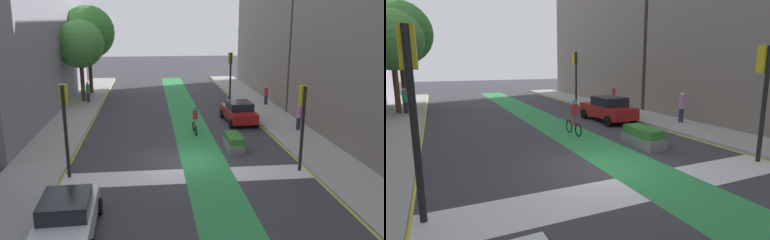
# 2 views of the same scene
# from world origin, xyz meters

# --- Properties ---
(ground_plane) EXTENTS (120.00, 120.00, 0.00)m
(ground_plane) POSITION_xyz_m (0.00, 0.00, 0.00)
(ground_plane) COLOR #38383D
(bike_lane_paint) EXTENTS (2.40, 60.00, 0.01)m
(bike_lane_paint) POSITION_xyz_m (1.01, 0.00, 0.00)
(bike_lane_paint) COLOR #2D8C47
(bike_lane_paint) RESTS_ON ground_plane
(crosswalk_band) EXTENTS (12.00, 1.80, 0.01)m
(crosswalk_band) POSITION_xyz_m (0.00, -2.00, 0.00)
(crosswalk_band) COLOR silver
(crosswalk_band) RESTS_ON ground_plane
(curb_stripe_left) EXTENTS (0.16, 60.00, 0.01)m
(curb_stripe_left) POSITION_xyz_m (-6.00, 0.00, 0.01)
(curb_stripe_left) COLOR yellow
(curb_stripe_left) RESTS_ON ground_plane
(sidewalk_right) EXTENTS (3.00, 60.00, 0.15)m
(sidewalk_right) POSITION_xyz_m (7.50, 0.00, 0.07)
(sidewalk_right) COLOR #9E9E99
(sidewalk_right) RESTS_ON ground_plane
(curb_stripe_right) EXTENTS (0.16, 60.00, 0.01)m
(curb_stripe_right) POSITION_xyz_m (6.00, 0.00, 0.01)
(curb_stripe_right) COLOR yellow
(curb_stripe_right) RESTS_ON ground_plane
(traffic_signal_near_right) EXTENTS (0.35, 0.52, 4.25)m
(traffic_signal_near_right) POSITION_xyz_m (5.58, -1.77, 2.98)
(traffic_signal_near_right) COLOR black
(traffic_signal_near_right) RESTS_ON ground_plane
(traffic_signal_near_left) EXTENTS (0.35, 0.52, 4.44)m
(traffic_signal_near_left) POSITION_xyz_m (-5.67, -1.40, 3.11)
(traffic_signal_near_left) COLOR black
(traffic_signal_near_left) RESTS_ON ground_plane
(traffic_signal_far_right) EXTENTS (0.35, 0.52, 4.51)m
(traffic_signal_far_right) POSITION_xyz_m (5.26, 13.85, 3.15)
(traffic_signal_far_right) COLOR black
(traffic_signal_far_right) RESTS_ON ground_plane
(car_red_right_far) EXTENTS (2.15, 4.26, 1.57)m
(car_red_right_far) POSITION_xyz_m (4.63, 7.55, 0.80)
(car_red_right_far) COLOR #A51919
(car_red_right_far) RESTS_ON ground_plane
(cyclist_in_lane) EXTENTS (0.32, 1.73, 1.86)m
(cyclist_in_lane) POSITION_xyz_m (1.13, 4.99, 0.97)
(cyclist_in_lane) COLOR black
(cyclist_in_lane) RESTS_ON ground_plane
(pedestrian_sidewalk_right_a) EXTENTS (0.34, 0.34, 1.80)m
(pedestrian_sidewalk_right_a) POSITION_xyz_m (8.03, 4.73, 1.07)
(pedestrian_sidewalk_right_a) COLOR #262638
(pedestrian_sidewalk_right_a) RESTS_ON sidewalk_right
(pedestrian_sidewalk_left_a) EXTENTS (0.34, 0.34, 1.79)m
(pedestrian_sidewalk_left_a) POSITION_xyz_m (-7.17, 15.42, 1.07)
(pedestrian_sidewalk_left_a) COLOR #262638
(pedestrian_sidewalk_left_a) RESTS_ON sidewalk_left
(pedestrian_sidewalk_right_b) EXTENTS (0.34, 0.34, 1.66)m
(pedestrian_sidewalk_right_b) POSITION_xyz_m (8.20, 12.71, 0.99)
(pedestrian_sidewalk_right_b) COLOR #262638
(pedestrian_sidewalk_right_b) RESTS_ON sidewalk_right
(street_tree_near) EXTENTS (4.16, 4.16, 7.13)m
(street_tree_near) POSITION_xyz_m (-7.65, 15.86, 5.18)
(street_tree_near) COLOR brown
(street_tree_near) RESTS_ON sidewalk_left
(street_tree_far) EXTENTS (5.12, 5.12, 8.46)m
(street_tree_far) POSITION_xyz_m (-7.50, 19.99, 6.03)
(street_tree_far) COLOR brown
(street_tree_far) RESTS_ON sidewalk_left
(median_planter) EXTENTS (0.91, 2.17, 0.85)m
(median_planter) POSITION_xyz_m (3.01, 1.75, 0.40)
(median_planter) COLOR slate
(median_planter) RESTS_ON ground_plane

